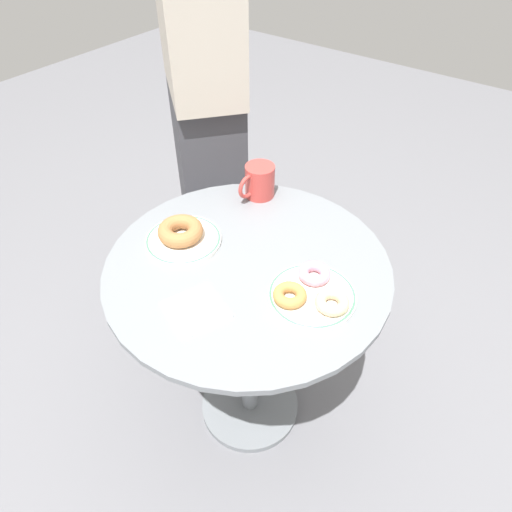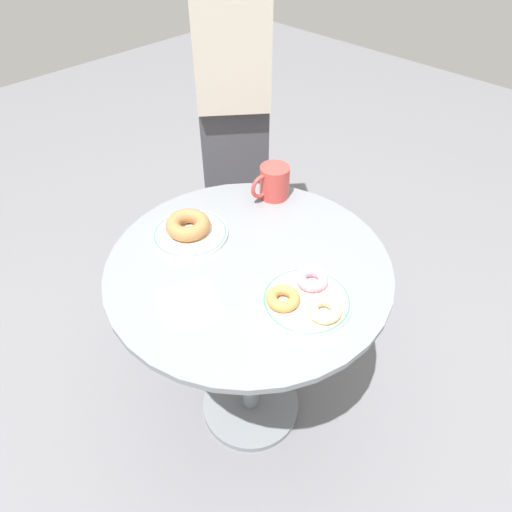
# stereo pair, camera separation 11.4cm
# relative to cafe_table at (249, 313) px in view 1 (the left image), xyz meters

# --- Properties ---
(ground_plane) EXTENTS (7.00, 7.00, 0.02)m
(ground_plane) POSITION_rel_cafe_table_xyz_m (0.00, 0.00, -0.53)
(ground_plane) COLOR slate
(cafe_table) EXTENTS (0.74, 0.74, 0.72)m
(cafe_table) POSITION_rel_cafe_table_xyz_m (0.00, 0.00, 0.00)
(cafe_table) COLOR slate
(cafe_table) RESTS_ON ground
(plate_left) EXTENTS (0.21, 0.21, 0.01)m
(plate_left) POSITION_rel_cafe_table_xyz_m (-0.19, -0.03, 0.20)
(plate_left) COLOR white
(plate_left) RESTS_ON cafe_table
(plate_right) EXTENTS (0.21, 0.21, 0.01)m
(plate_right) POSITION_rel_cafe_table_xyz_m (0.19, -0.00, 0.20)
(plate_right) COLOR white
(plate_right) RESTS_ON cafe_table
(donut_cinnamon) EXTENTS (0.15, 0.15, 0.04)m
(donut_cinnamon) POSITION_rel_cafe_table_xyz_m (-0.20, -0.03, 0.23)
(donut_cinnamon) COLOR #A36B3D
(donut_cinnamon) RESTS_ON plate_left
(donut_glazed) EXTENTS (0.11, 0.11, 0.03)m
(donut_glazed) POSITION_rel_cafe_table_xyz_m (0.25, -0.01, 0.22)
(donut_glazed) COLOR #E0B789
(donut_glazed) RESTS_ON plate_right
(donut_pink_frosted) EXTENTS (0.11, 0.11, 0.03)m
(donut_pink_frosted) POSITION_rel_cafe_table_xyz_m (0.17, 0.05, 0.22)
(donut_pink_frosted) COLOR pink
(donut_pink_frosted) RESTS_ON plate_right
(donut_old_fashioned) EXTENTS (0.11, 0.11, 0.03)m
(donut_old_fashioned) POSITION_rel_cafe_table_xyz_m (0.16, -0.05, 0.22)
(donut_old_fashioned) COLOR #BC7F42
(donut_old_fashioned) RESTS_ON plate_right
(paper_napkin) EXTENTS (0.16, 0.16, 0.01)m
(paper_napkin) POSITION_rel_cafe_table_xyz_m (-0.00, -0.20, 0.20)
(paper_napkin) COLOR white
(paper_napkin) RESTS_ON cafe_table
(coffee_mug) EXTENTS (0.09, 0.13, 0.10)m
(coffee_mug) POSITION_rel_cafe_table_xyz_m (-0.16, 0.26, 0.25)
(coffee_mug) COLOR #B73D38
(coffee_mug) RESTS_ON cafe_table
(person_figure) EXTENTS (0.45, 0.42, 1.70)m
(person_figure) POSITION_rel_cafe_table_xyz_m (-0.50, 0.41, 0.32)
(person_figure) COLOR #3D3D42
(person_figure) RESTS_ON ground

